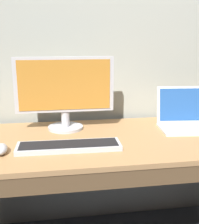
% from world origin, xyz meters
% --- Properties ---
extents(desk, '(1.62, 0.71, 0.72)m').
position_xyz_m(desk, '(0.00, -0.02, 0.53)').
color(desk, '#A87A4C').
rests_on(desk, ground).
extents(laptop_white, '(0.34, 0.28, 0.23)m').
position_xyz_m(laptop_white, '(0.41, 0.11, 0.78)').
color(laptop_white, white).
rests_on(laptop_white, desk).
extents(external_monitor, '(0.54, 0.20, 0.41)m').
position_xyz_m(external_monitor, '(-0.28, 0.18, 0.95)').
color(external_monitor, '#B7B7BC').
rests_on(external_monitor, desk).
extents(wired_keyboard, '(0.49, 0.15, 0.03)m').
position_xyz_m(wired_keyboard, '(-0.28, -0.13, 0.73)').
color(wired_keyboard, '#BCBCC1').
rests_on(wired_keyboard, desk).
extents(computer_mouse, '(0.07, 0.12, 0.04)m').
position_xyz_m(computer_mouse, '(-0.58, -0.14, 0.74)').
color(computer_mouse, '#B7B7BC').
rests_on(computer_mouse, desk).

